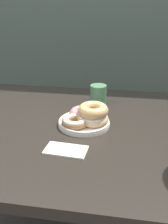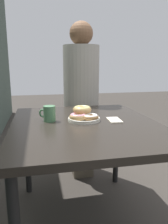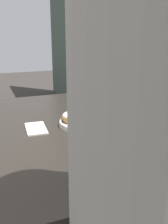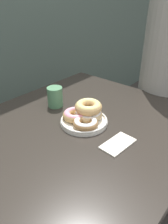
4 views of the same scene
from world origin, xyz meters
TOP-DOWN VIEW (x-y plane):
  - dining_table at (0.00, 0.17)m, footprint 1.13×0.94m
  - donut_plate at (0.06, 0.18)m, footprint 0.24×0.22m
  - coffee_mug at (0.08, 0.40)m, footprint 0.08×0.11m
  - napkin at (0.02, -0.03)m, footprint 0.15×0.09m

SIDE VIEW (x-z plane):
  - dining_table at x=0.00m, z-range 0.30..1.06m
  - napkin at x=0.02m, z-range 0.76..0.76m
  - donut_plate at x=0.06m, z-range 0.75..0.84m
  - coffee_mug at x=0.08m, z-range 0.76..0.86m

